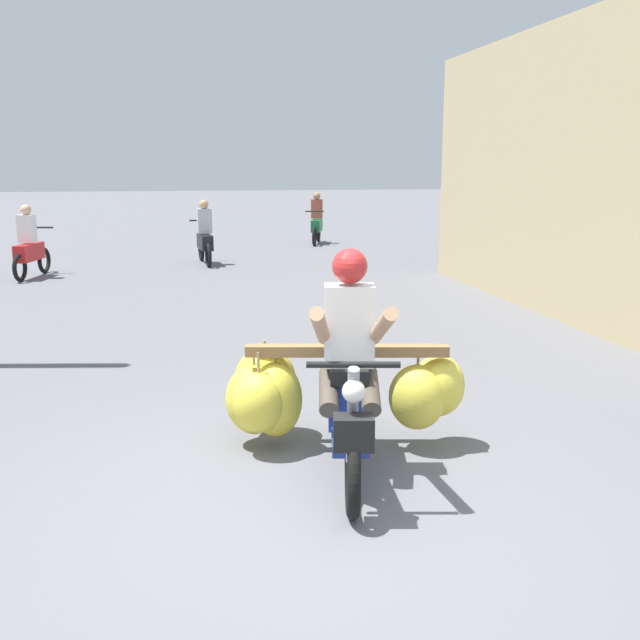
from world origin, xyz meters
The scene contains 5 objects.
ground_plane centered at (0.00, 0.00, 0.00)m, with size 120.00×120.00×0.00m, color slate.
motorbike_main_loaded centered at (0.34, 1.01, 0.51)m, with size 1.87×1.93×1.58m.
motorbike_distant_ahead_left centered at (-0.02, 11.98, 0.57)m, with size 0.50×1.62×1.40m.
motorbike_distant_ahead_right centered at (-3.40, 10.69, 0.57)m, with size 0.61×1.59×1.40m.
motorbike_distant_far_ahead centered at (3.21, 15.77, 0.57)m, with size 0.67×1.57×1.40m.
Camera 1 is at (-0.72, -4.01, 2.12)m, focal length 40.87 mm.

